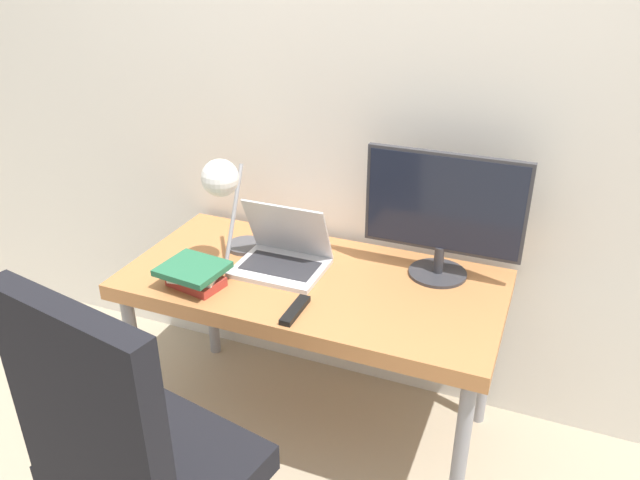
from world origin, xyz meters
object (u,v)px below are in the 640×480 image
laptop (283,255)px  monitor (444,211)px  desk_lamp (224,189)px  book_stack (195,274)px  office_chair (128,450)px

laptop → monitor: monitor is taller
desk_lamp → book_stack: bearing=-98.6°
laptop → office_chair: bearing=-91.9°
laptop → book_stack: 0.34m
monitor → book_stack: (-0.79, -0.41, -0.21)m
laptop → desk_lamp: (-0.21, -0.05, 0.25)m
desk_lamp → office_chair: 0.98m
laptop → desk_lamp: size_ratio=0.77×
book_stack → desk_lamp: bearing=81.4°
book_stack → monitor: bearing=27.1°
laptop → desk_lamp: desk_lamp is taller
office_chair → book_stack: (-0.21, 0.68, 0.14)m
laptop → book_stack: bearing=-134.5°
monitor → office_chair: bearing=-118.5°
office_chair → book_stack: office_chair is taller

